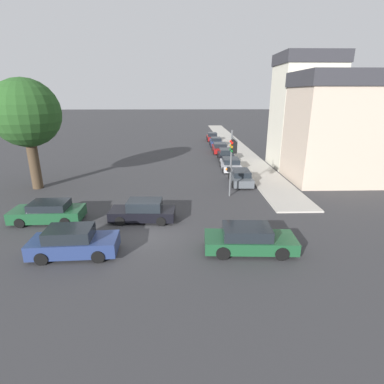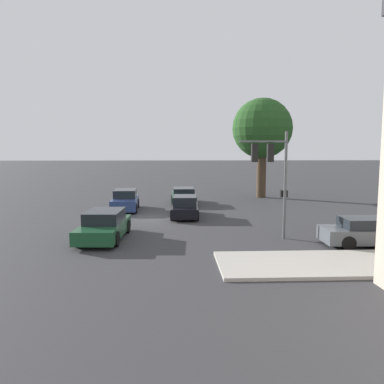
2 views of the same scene
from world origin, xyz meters
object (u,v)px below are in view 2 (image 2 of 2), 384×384
(crossing_car_1, at_px, (184,196))
(street_tree, at_px, (262,129))
(traffic_signal, at_px, (271,165))
(crossing_car_0, at_px, (125,201))
(crossing_car_3, at_px, (185,207))
(parked_car_0, at_px, (370,232))
(crossing_car_2, at_px, (104,225))

(crossing_car_1, bearing_deg, street_tree, -62.38)
(traffic_signal, distance_m, crossing_car_0, 13.02)
(traffic_signal, height_order, crossing_car_3, traffic_signal)
(street_tree, xyz_separation_m, crossing_car_1, (4.13, -7.47, -5.77))
(crossing_car_0, bearing_deg, crossing_car_1, 122.86)
(crossing_car_3, height_order, parked_car_0, crossing_car_3)
(crossing_car_1, height_order, parked_car_0, crossing_car_1)
(crossing_car_1, distance_m, crossing_car_2, 13.03)
(parked_car_0, bearing_deg, street_tree, 94.69)
(traffic_signal, distance_m, crossing_car_1, 13.58)
(traffic_signal, relative_size, crossing_car_1, 1.18)
(crossing_car_2, distance_m, parked_car_0, 12.80)
(traffic_signal, bearing_deg, crossing_car_1, 18.18)
(crossing_car_2, height_order, crossing_car_3, crossing_car_3)
(parked_car_0, bearing_deg, crossing_car_3, 138.36)
(crossing_car_0, height_order, parked_car_0, crossing_car_0)
(crossing_car_1, height_order, crossing_car_2, crossing_car_2)
(crossing_car_0, bearing_deg, street_tree, 118.78)
(parked_car_0, bearing_deg, crossing_car_1, 122.42)
(crossing_car_0, relative_size, parked_car_0, 0.98)
(street_tree, relative_size, crossing_car_0, 2.08)
(crossing_car_0, height_order, crossing_car_2, crossing_car_0)
(crossing_car_0, height_order, crossing_car_3, crossing_car_0)
(street_tree, bearing_deg, parked_car_0, 2.94)
(crossing_car_3, bearing_deg, street_tree, -33.49)
(street_tree, distance_m, traffic_signal, 17.29)
(crossing_car_1, height_order, crossing_car_3, crossing_car_3)
(traffic_signal, height_order, crossing_car_2, traffic_signal)
(traffic_signal, xyz_separation_m, crossing_car_1, (-12.60, -4.05, -3.04))
(street_tree, distance_m, crossing_car_2, 20.99)
(street_tree, xyz_separation_m, crossing_car_3, (10.33, -7.51, -5.76))
(crossing_car_3, relative_size, parked_car_0, 0.94)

